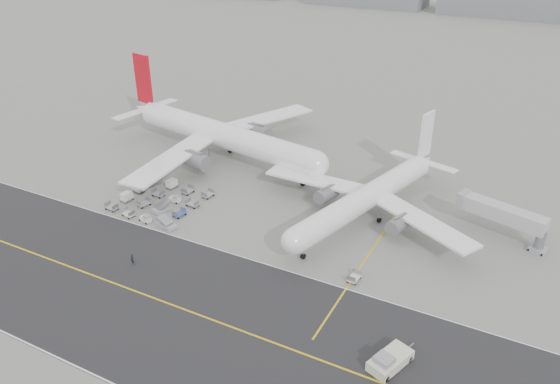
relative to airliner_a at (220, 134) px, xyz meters
The scene contains 10 objects.
ground 34.94m from the airliner_a, 64.37° to the right, with size 700.00×700.00×0.00m, color gray.
taxiway 53.24m from the airliner_a, 67.89° to the right, with size 220.00×59.00×0.03m.
horizon_buildings 233.40m from the airliner_a, 78.91° to the left, with size 520.00×28.00×28.00m, color slate, non-canonical shape.
airliner_a is the anchor object (origin of this frame).
airliner_b 41.74m from the airliner_a, 15.00° to the right, with size 44.84×45.83×16.18m.
pushback_tug 72.40m from the airliner_a, 39.40° to the right, with size 5.09×8.48×2.42m.
jet_bridge 64.12m from the airliner_a, ahead, with size 16.97×7.46×6.36m.
gse_cluster 25.53m from the airliner_a, 87.28° to the right, with size 21.43×20.66×1.92m, color gray, non-canonical shape.
stray_dolly 54.95m from the airliner_a, 34.16° to the right, with size 1.54×2.50×1.54m, color silver, non-canonical shape.
ground_crew_a 45.12m from the airliner_a, 76.28° to the right, with size 0.71×0.46×1.94m, color black.
Camera 1 is at (52.48, -67.99, 53.68)m, focal length 35.00 mm.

